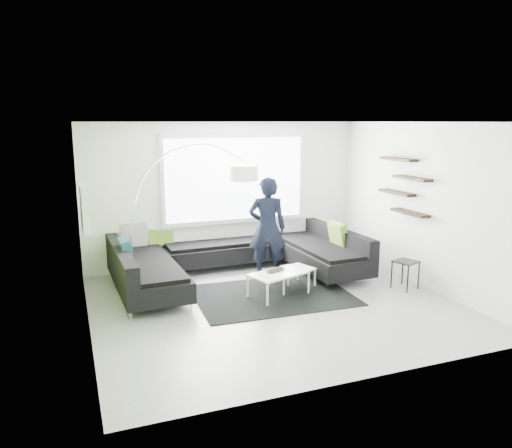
% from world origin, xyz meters
% --- Properties ---
extents(ground, '(5.50, 5.50, 0.00)m').
position_xyz_m(ground, '(0.00, 0.00, 0.00)').
color(ground, gray).
rests_on(ground, ground).
extents(room_shell, '(5.54, 5.04, 2.82)m').
position_xyz_m(room_shell, '(0.04, 0.21, 1.81)').
color(room_shell, white).
rests_on(room_shell, ground).
extents(sectional_sofa, '(4.38, 2.79, 0.93)m').
position_xyz_m(sectional_sofa, '(-0.13, 1.45, 0.41)').
color(sectional_sofa, black).
rests_on(sectional_sofa, ground).
extents(rug, '(2.59, 1.94, 0.01)m').
position_xyz_m(rug, '(0.13, 0.36, 0.01)').
color(rug, black).
rests_on(rug, ground).
extents(coffee_table, '(1.37, 1.05, 0.40)m').
position_xyz_m(coffee_table, '(0.39, 0.45, 0.20)').
color(coffee_table, white).
rests_on(coffee_table, ground).
extents(arc_lamp, '(2.39, 1.18, 2.44)m').
position_xyz_m(arc_lamp, '(-1.94, 1.71, 1.22)').
color(arc_lamp, white).
rests_on(arc_lamp, ground).
extents(side_table, '(0.45, 0.45, 0.49)m').
position_xyz_m(side_table, '(2.37, -0.12, 0.24)').
color(side_table, black).
rests_on(side_table, ground).
extents(person, '(0.95, 0.86, 1.85)m').
position_xyz_m(person, '(0.42, 1.32, 0.92)').
color(person, black).
rests_on(person, ground).
extents(laptop, '(0.52, 0.49, 0.03)m').
position_xyz_m(laptop, '(0.22, 0.37, 0.41)').
color(laptop, black).
rests_on(laptop, coffee_table).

